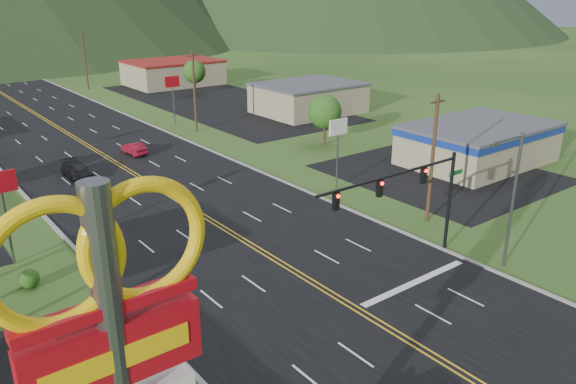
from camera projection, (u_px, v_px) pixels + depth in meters
traffic_signal at (412, 189)px, 35.27m from camera, size 13.10×0.43×7.00m
streetlight_east at (511, 192)px, 35.04m from camera, size 3.28×0.25×9.00m
building_east_near at (478, 141)px, 57.99m from camera, size 15.40×10.40×4.10m
building_east_mid at (308, 98)px, 81.49m from camera, size 14.40×11.40×4.30m
building_east_far at (173, 72)px, 105.20m from camera, size 16.40×12.40×4.50m
pole_sign_west_a at (1, 192)px, 35.51m from camera, size 2.00×0.18×6.40m
pole_sign_east_a at (338, 134)px, 49.52m from camera, size 2.00×0.18×6.40m
pole_sign_east_b at (172, 87)px, 73.32m from camera, size 2.00×0.18×6.40m
tree_east_a at (325, 112)px, 64.01m from camera, size 3.84×3.84×5.82m
tree_east_b at (194, 72)px, 94.57m from camera, size 3.84×3.84×5.82m
utility_pole_a at (433, 158)px, 42.34m from camera, size 1.60×0.28×10.00m
utility_pole_b at (194, 91)px, 69.86m from camera, size 1.60×0.28×10.00m
utility_pole_c at (85, 60)px, 99.61m from camera, size 1.60×0.28×10.00m
utility_pole_d at (26, 43)px, 129.37m from camera, size 1.60×0.28×10.00m
car_dark_mid at (77, 171)px, 53.76m from camera, size 2.07×4.92×1.42m
car_red_far at (134, 149)px, 61.38m from camera, size 1.62×3.96×1.28m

